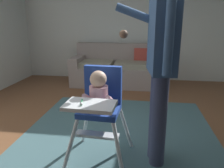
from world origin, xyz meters
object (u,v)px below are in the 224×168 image
at_px(adult_standing, 160,64).
at_px(toy_ball, 88,109).
at_px(high_chair, 100,100).
at_px(couch, 115,69).

bearing_deg(adult_standing, toy_ball, -51.96).
relative_size(high_chair, toy_ball, 4.08).
height_order(couch, high_chair, high_chair).
height_order(high_chair, adult_standing, adult_standing).
bearing_deg(adult_standing, high_chair, -0.57).
xyz_separation_m(high_chair, adult_standing, (0.53, 0.06, 0.33)).
height_order(adult_standing, toy_ball, adult_standing).
xyz_separation_m(adult_standing, toy_ball, (-0.90, 0.92, -0.85)).
bearing_deg(toy_ball, high_chair, -69.21).
xyz_separation_m(high_chair, toy_ball, (-0.37, 0.97, -0.51)).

